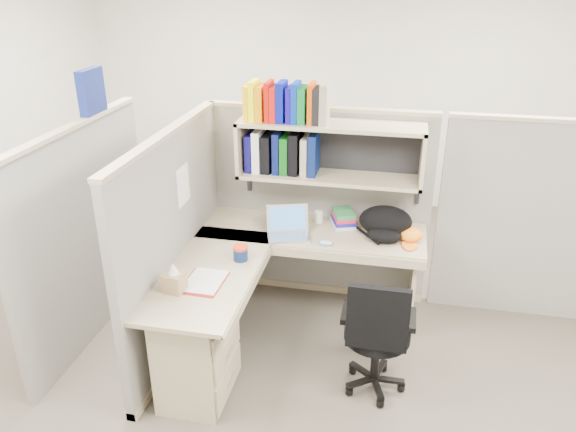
% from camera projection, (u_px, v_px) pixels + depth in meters
% --- Properties ---
extents(ground, '(6.00, 6.00, 0.00)m').
position_uv_depth(ground, '(298.00, 351.00, 4.17)').
color(ground, '#353229').
rests_on(ground, ground).
extents(room_shell, '(6.00, 6.00, 6.00)m').
position_uv_depth(room_shell, '(300.00, 141.00, 3.50)').
color(room_shell, beige).
rests_on(room_shell, ground).
extents(cubicle, '(3.79, 1.84, 1.95)m').
position_uv_depth(cubicle, '(263.00, 212.00, 4.27)').
color(cubicle, slate).
rests_on(cubicle, ground).
extents(desk, '(1.74, 1.75, 0.73)m').
position_uv_depth(desk, '(232.00, 317.00, 3.81)').
color(desk, tan).
rests_on(desk, ground).
extents(laptop, '(0.40, 0.40, 0.23)m').
position_uv_depth(laptop, '(289.00, 224.00, 4.22)').
color(laptop, '#ADAEB2').
rests_on(laptop, desk).
extents(backpack, '(0.48, 0.42, 0.24)m').
position_uv_depth(backpack, '(385.00, 224.00, 4.21)').
color(backpack, black).
rests_on(backpack, desk).
extents(orange_cap, '(0.18, 0.21, 0.10)m').
position_uv_depth(orange_cap, '(410.00, 234.00, 4.20)').
color(orange_cap, orange).
rests_on(orange_cap, desk).
extents(snack_canister, '(0.11, 0.11, 0.11)m').
position_uv_depth(snack_canister, '(241.00, 253.00, 3.92)').
color(snack_canister, '#0D2051').
rests_on(snack_canister, desk).
extents(tissue_box, '(0.14, 0.14, 0.20)m').
position_uv_depth(tissue_box, '(174.00, 277.00, 3.54)').
color(tissue_box, '#A4845D').
rests_on(tissue_box, desk).
extents(mouse, '(0.11, 0.09, 0.04)m').
position_uv_depth(mouse, '(326.00, 243.00, 4.14)').
color(mouse, '#99BAD9').
rests_on(mouse, desk).
extents(paper_cup, '(0.08, 0.08, 0.09)m').
position_uv_depth(paper_cup, '(319.00, 217.00, 4.49)').
color(paper_cup, white).
rests_on(paper_cup, desk).
extents(book_stack, '(0.24, 0.28, 0.12)m').
position_uv_depth(book_stack, '(344.00, 218.00, 4.45)').
color(book_stack, slate).
rests_on(book_stack, desk).
extents(loose_paper, '(0.24, 0.32, 0.00)m').
position_uv_depth(loose_paper, '(205.00, 281.00, 3.68)').
color(loose_paper, silver).
rests_on(loose_paper, desk).
extents(task_chair, '(0.47, 0.44, 0.91)m').
position_uv_depth(task_chair, '(376.00, 353.00, 3.65)').
color(task_chair, black).
rests_on(task_chair, ground).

